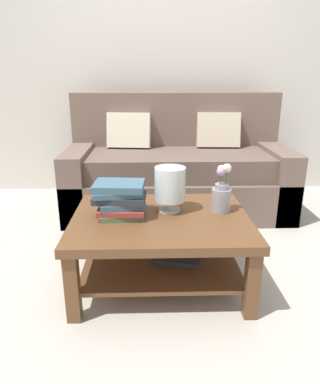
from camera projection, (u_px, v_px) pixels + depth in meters
ground_plane at (171, 256)px, 2.47m from camera, size 10.00×10.00×0.00m
back_wall at (163, 61)px, 3.60m from camera, size 6.40×0.12×2.70m
couch at (177, 171)px, 3.27m from camera, size 1.98×0.90×1.06m
coffee_table at (161, 235)px, 2.07m from camera, size 1.03×0.80×0.43m
book_stack_main at (120, 199)px, 2.02m from camera, size 0.31×0.25×0.20m
glass_hurricane_vase at (170, 185)px, 2.07m from camera, size 0.18×0.18×0.27m
flower_pitcher at (221, 195)px, 2.08m from camera, size 0.12×0.12×0.29m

